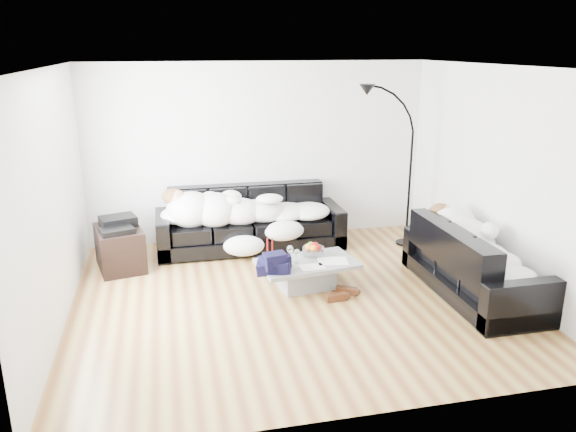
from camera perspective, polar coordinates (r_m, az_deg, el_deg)
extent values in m
plane|color=brown|center=(6.61, 0.57, -8.24)|extent=(5.00, 5.00, 0.00)
cube|color=silver|center=(8.32, -2.95, 6.48)|extent=(5.00, 0.02, 2.60)
cube|color=silver|center=(6.12, -22.85, 1.29)|extent=(0.02, 4.50, 2.60)
cube|color=silver|center=(7.15, 20.57, 3.66)|extent=(0.02, 4.50, 2.60)
plane|color=white|center=(5.98, 0.65, 14.93)|extent=(5.00, 5.00, 0.00)
cube|color=black|center=(8.03, -3.87, -0.31)|extent=(2.63, 0.91, 0.86)
cube|color=black|center=(6.89, 18.40, -4.32)|extent=(0.87, 2.04, 0.83)
ellipsoid|color=#094435|center=(7.28, 15.72, -0.39)|extent=(0.42, 0.38, 0.20)
cube|color=#939699|center=(6.78, 1.94, -5.98)|extent=(1.24, 0.84, 0.34)
cylinder|color=white|center=(6.90, 2.59, -3.35)|extent=(0.32, 0.32, 0.16)
cylinder|color=white|center=(6.72, 0.22, -3.78)|extent=(0.10, 0.10, 0.19)
cylinder|color=white|center=(6.61, -0.50, -4.28)|extent=(0.07, 0.07, 0.16)
cylinder|color=white|center=(6.66, 0.90, -4.08)|extent=(0.08, 0.08, 0.17)
cylinder|color=maroon|center=(6.79, -2.10, -3.29)|extent=(0.06, 0.06, 0.25)
cylinder|color=maroon|center=(6.80, -1.60, -3.29)|extent=(0.06, 0.06, 0.24)
cube|color=silver|center=(6.74, 4.56, -4.57)|extent=(0.40, 0.33, 0.01)
cube|color=silver|center=(6.55, 2.48, -5.17)|extent=(0.29, 0.22, 0.01)
cube|color=black|center=(7.66, -16.72, -3.14)|extent=(0.70, 0.89, 0.55)
cube|color=black|center=(7.56, -16.93, -0.73)|extent=(0.52, 0.46, 0.13)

